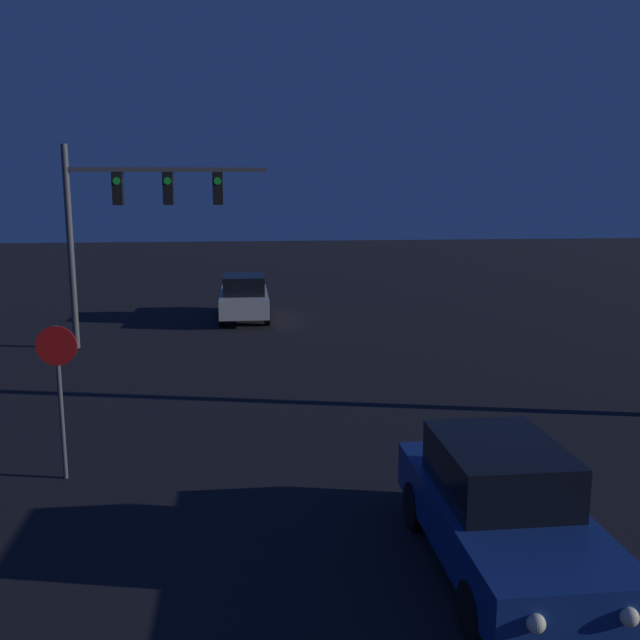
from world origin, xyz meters
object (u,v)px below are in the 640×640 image
(car_far, at_px, (244,297))
(traffic_signal_mast, at_px, (130,208))
(stop_sign, at_px, (59,376))
(car_near, at_px, (501,510))

(car_far, xyz_separation_m, traffic_signal_mast, (-3.06, -3.91, 3.14))
(car_far, bearing_deg, stop_sign, -101.95)
(traffic_signal_mast, bearing_deg, car_near, -64.58)
(traffic_signal_mast, xyz_separation_m, stop_sign, (0.23, -9.40, -2.24))
(car_near, xyz_separation_m, traffic_signal_mast, (-6.05, 12.74, 3.14))
(car_far, bearing_deg, car_near, -79.76)
(car_near, bearing_deg, car_far, -80.19)
(car_near, height_order, traffic_signal_mast, traffic_signal_mast)
(car_far, distance_m, stop_sign, 13.64)
(traffic_signal_mast, relative_size, stop_sign, 2.30)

